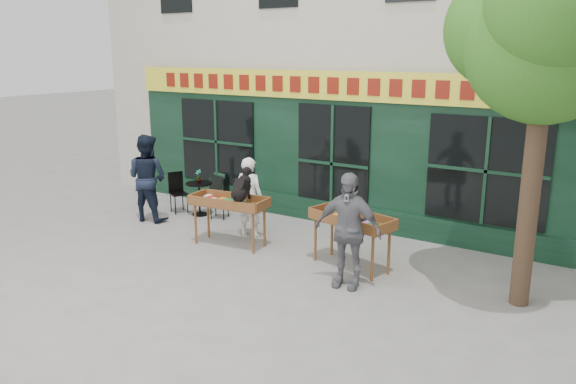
# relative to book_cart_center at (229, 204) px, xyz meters

# --- Properties ---
(ground) EXTENTS (80.00, 80.00, 0.00)m
(ground) POSITION_rel_book_cart_center_xyz_m (1.00, -0.00, -0.82)
(ground) COLOR slate
(ground) RESTS_ON ground
(street_tree) EXTENTS (3.05, 2.90, 5.60)m
(street_tree) POSITION_rel_book_cart_center_xyz_m (5.34, 0.35, 3.29)
(street_tree) COLOR #382619
(street_tree) RESTS_ON ground
(book_cart_center) EXTENTS (1.56, 0.78, 0.99)m
(book_cart_center) POSITION_rel_book_cart_center_xyz_m (0.00, 0.00, 0.00)
(book_cart_center) COLOR brown
(book_cart_center) RESTS_ON ground
(dog) EXTENTS (0.40, 0.63, 0.60)m
(dog) POSITION_rel_book_cart_center_xyz_m (0.35, -0.05, 0.47)
(dog) COLOR black
(dog) RESTS_ON book_cart_center
(woman) EXTENTS (0.64, 0.46, 1.65)m
(woman) POSITION_rel_book_cart_center_xyz_m (0.00, 0.65, 0.00)
(woman) COLOR white
(woman) RESTS_ON ground
(book_cart_right) EXTENTS (1.61, 0.97, 0.99)m
(book_cart_right) POSITION_rel_book_cart_center_xyz_m (2.51, 0.23, 0.00)
(book_cart_right) COLOR brown
(book_cart_right) RESTS_ON ground
(man_right) EXTENTS (1.14, 0.57, 1.88)m
(man_right) POSITION_rel_book_cart_center_xyz_m (2.81, -0.52, 0.12)
(man_right) COLOR slate
(man_right) RESTS_ON ground
(bistro_table) EXTENTS (0.60, 0.60, 0.76)m
(bistro_table) POSITION_rel_book_cart_center_xyz_m (-1.89, 1.25, -0.28)
(bistro_table) COLOR black
(bistro_table) RESTS_ON ground
(bistro_chair_left) EXTENTS (0.48, 0.48, 0.95)m
(bistro_chair_left) POSITION_rel_book_cart_center_xyz_m (-2.52, 1.19, -0.26)
(bistro_chair_left) COLOR black
(bistro_chair_left) RESTS_ON ground
(bistro_chair_right) EXTENTS (0.46, 0.46, 0.95)m
(bistro_chair_right) POSITION_rel_book_cart_center_xyz_m (-1.25, 1.33, -0.26)
(bistro_chair_right) COLOR black
(bistro_chair_right) RESTS_ON ground
(potted_plant) EXTENTS (0.19, 0.14, 0.32)m
(potted_plant) POSITION_rel_book_cart_center_xyz_m (-1.89, 1.25, 0.10)
(potted_plant) COLOR gray
(potted_plant) RESTS_ON bistro_table
(man_left) EXTENTS (1.05, 0.88, 1.94)m
(man_left) POSITION_rel_book_cart_center_xyz_m (-2.59, 0.35, 0.15)
(man_left) COLOR black
(man_left) RESTS_ON ground
(chalkboard) EXTENTS (0.59, 0.30, 0.79)m
(chalkboard) POSITION_rel_book_cart_center_xyz_m (-2.19, 2.19, -0.42)
(chalkboard) COLOR black
(chalkboard) RESTS_ON ground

